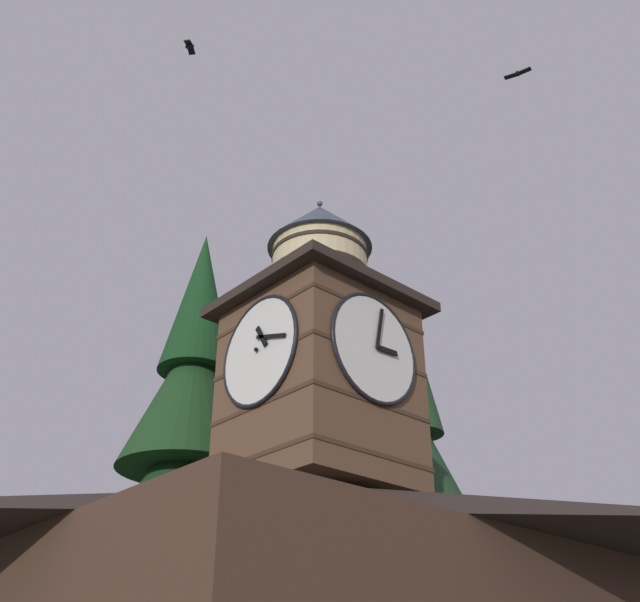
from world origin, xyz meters
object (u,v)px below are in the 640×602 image
clock_tower (320,356)px  pine_tree_behind (181,526)px  flying_bird_low (518,74)px  pine_tree_aside (425,565)px  moon (111,561)px  flying_bird_high (190,46)px

clock_tower → pine_tree_behind: (0.72, -4.50, -3.47)m
clock_tower → flying_bird_low: 9.52m
pine_tree_aside → moon: 34.00m
moon → flying_bird_high: size_ratio=3.52×
moon → flying_bird_high: bearing=63.4°
clock_tower → flying_bird_low: flying_bird_low is taller
clock_tower → flying_bird_low: (-2.79, 4.97, 7.62)m
clock_tower → pine_tree_behind: bearing=-80.9°
clock_tower → pine_tree_behind: pine_tree_behind is taller
pine_tree_behind → flying_bird_high: bearing=45.4°
clock_tower → flying_bird_high: bearing=-21.6°
pine_tree_aside → pine_tree_behind: bearing=5.6°
pine_tree_behind → flying_bird_high: (2.99, 3.03, 12.60)m
pine_tree_aside → moon: pine_tree_aside is taller
clock_tower → pine_tree_aside: (-10.00, -5.55, -3.08)m
clock_tower → moon: (-14.95, -38.82, 1.89)m
pine_tree_aside → moon: size_ratio=8.76×
flying_bird_high → flying_bird_low: 9.28m
pine_tree_behind → flying_bird_low: (-3.52, 9.48, 11.09)m
clock_tower → pine_tree_aside: pine_tree_aside is taller
flying_bird_high → pine_tree_aside: bearing=-163.4°
pine_tree_behind → clock_tower: bearing=99.1°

